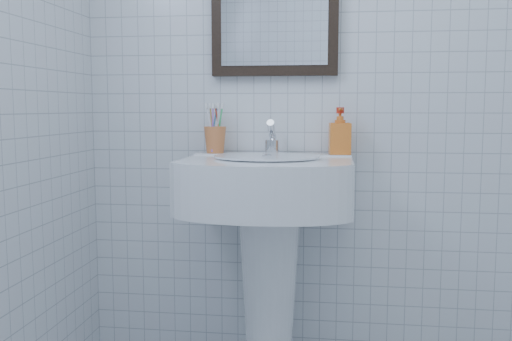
# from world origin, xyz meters

# --- Properties ---
(wall_back) EXTENTS (2.20, 0.02, 2.50)m
(wall_back) POSITION_xyz_m (0.00, 1.20, 1.25)
(wall_back) COLOR silver
(wall_back) RESTS_ON ground
(washbasin) EXTENTS (0.61, 0.45, 0.94)m
(washbasin) POSITION_xyz_m (-0.33, 0.99, 0.63)
(washbasin) COLOR white
(washbasin) RESTS_ON ground
(faucet) EXTENTS (0.05, 0.12, 0.14)m
(faucet) POSITION_xyz_m (-0.33, 1.10, 0.99)
(faucet) COLOR silver
(faucet) RESTS_ON washbasin
(toothbrush_cup) EXTENTS (0.10, 0.10, 0.11)m
(toothbrush_cup) POSITION_xyz_m (-0.56, 1.11, 0.99)
(toothbrush_cup) COLOR #D37139
(toothbrush_cup) RESTS_ON washbasin
(soap_dispenser) EXTENTS (0.09, 0.09, 0.18)m
(soap_dispenser) POSITION_xyz_m (-0.07, 1.12, 1.02)
(soap_dispenser) COLOR #E35416
(soap_dispenser) RESTS_ON washbasin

